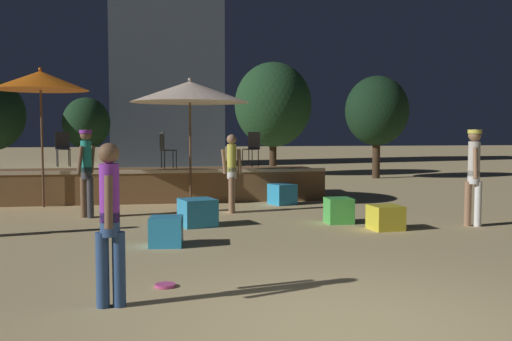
% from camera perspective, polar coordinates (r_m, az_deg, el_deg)
% --- Properties ---
extents(ground_plane, '(120.00, 120.00, 0.00)m').
position_cam_1_polar(ground_plane, '(5.23, 9.39, -15.46)').
color(ground_plane, tan).
extents(wooden_deck, '(8.99, 2.36, 0.81)m').
position_cam_1_polar(wooden_deck, '(14.94, -11.19, -1.37)').
color(wooden_deck, brown).
rests_on(wooden_deck, ground).
extents(patio_umbrella_0, '(2.13, 2.13, 3.17)m').
position_cam_1_polar(patio_umbrella_0, '(13.89, -20.75, 8.39)').
color(patio_umbrella_0, brown).
rests_on(patio_umbrella_0, ground).
extents(patio_umbrella_1, '(2.78, 2.78, 2.98)m').
position_cam_1_polar(patio_umbrella_1, '(13.49, -6.63, 7.81)').
color(patio_umbrella_1, brown).
rests_on(patio_umbrella_1, ground).
extents(cube_seat_0, '(0.68, 0.68, 0.49)m').
position_cam_1_polar(cube_seat_0, '(13.55, 2.65, -2.38)').
color(cube_seat_0, '#2D9EDB').
rests_on(cube_seat_0, ground).
extents(cube_seat_1, '(0.74, 0.74, 0.50)m').
position_cam_1_polar(cube_seat_1, '(10.52, -5.86, -4.19)').
color(cube_seat_1, '#2D9EDB').
rests_on(cube_seat_1, ground).
extents(cube_seat_2, '(0.57, 0.57, 0.43)m').
position_cam_1_polar(cube_seat_2, '(10.34, 12.83, -4.60)').
color(cube_seat_2, yellow).
rests_on(cube_seat_2, ground).
extents(cube_seat_3, '(0.48, 0.48, 0.48)m').
position_cam_1_polar(cube_seat_3, '(10.91, 8.28, -3.98)').
color(cube_seat_3, '#4CC651').
rests_on(cube_seat_3, ground).
extents(cube_seat_4, '(0.53, 0.53, 0.45)m').
position_cam_1_polar(cube_seat_4, '(8.77, -8.98, -6.03)').
color(cube_seat_4, '#2D9EDB').
rests_on(cube_seat_4, ground).
extents(person_0, '(0.36, 0.46, 1.77)m').
position_cam_1_polar(person_0, '(11.87, -16.60, 0.27)').
color(person_0, '#3F3F47').
rests_on(person_0, ground).
extents(person_2, '(0.29, 0.54, 1.77)m').
position_cam_1_polar(person_2, '(11.09, 20.95, -0.06)').
color(person_2, '#997051').
rests_on(person_2, ground).
extents(person_3, '(0.29, 0.46, 1.62)m').
position_cam_1_polar(person_3, '(5.77, -14.41, -4.87)').
color(person_3, '#2D4C7F').
rests_on(person_3, ground).
extents(person_4, '(0.45, 0.29, 1.67)m').
position_cam_1_polar(person_4, '(12.11, -2.44, -0.03)').
color(person_4, '#997051').
rests_on(person_4, ground).
extents(bistro_chair_0, '(0.42, 0.42, 0.90)m').
position_cam_1_polar(bistro_chair_0, '(14.30, -9.08, 2.39)').
color(bistro_chair_0, '#2D3338').
rests_on(bistro_chair_0, wooden_deck).
extents(bistro_chair_1, '(0.42, 0.43, 0.90)m').
position_cam_1_polar(bistro_chair_1, '(15.75, -18.76, 2.37)').
color(bistro_chair_1, '#2D3338').
rests_on(bistro_chair_1, wooden_deck).
extents(bistro_chair_2, '(0.48, 0.48, 0.90)m').
position_cam_1_polar(bistro_chair_2, '(14.94, -0.37, 2.51)').
color(bistro_chair_2, '#47474C').
rests_on(bistro_chair_2, wooden_deck).
extents(frisbee_disc, '(0.23, 0.23, 0.03)m').
position_cam_1_polar(frisbee_disc, '(6.56, -9.08, -11.27)').
color(frisbee_disc, '#E54C99').
rests_on(frisbee_disc, ground).
extents(background_tree_1, '(2.32, 2.32, 3.76)m').
position_cam_1_polar(background_tree_1, '(21.49, 11.99, 5.83)').
color(background_tree_1, '#3D2B1C').
rests_on(background_tree_1, ground).
extents(background_tree_3, '(3.00, 3.00, 4.42)m').
position_cam_1_polar(background_tree_3, '(22.43, 1.72, 6.58)').
color(background_tree_3, '#3D2B1C').
rests_on(background_tree_3, ground).
extents(background_tree_4, '(1.98, 1.98, 3.16)m').
position_cam_1_polar(background_tree_4, '(25.21, -16.60, 4.52)').
color(background_tree_4, '#3D2B1C').
rests_on(background_tree_4, ground).
extents(distant_building, '(5.52, 4.19, 12.50)m').
position_cam_1_polar(distant_building, '(30.37, -8.90, 12.46)').
color(distant_building, '#4C5666').
rests_on(distant_building, ground).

